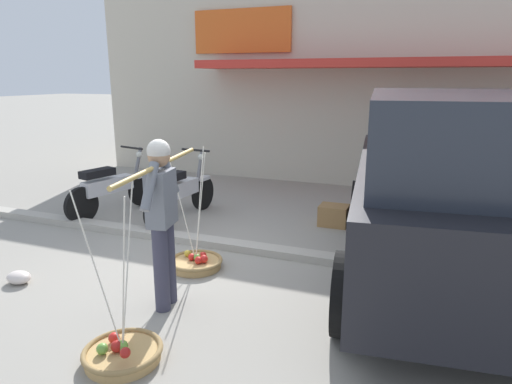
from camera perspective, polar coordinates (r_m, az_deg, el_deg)
ground_plane at (r=5.63m, az=-6.48°, el=-9.43°), size 90.00×90.00×0.00m
sidewalk_curb at (r=6.19m, az=-3.46°, el=-6.61°), size 20.00×0.24×0.10m
fruit_vendor at (r=4.47m, az=-11.74°, el=-2.61°), size 0.39×1.87×1.70m
fruit_basket_left_side at (r=5.61m, az=-7.55°, el=-8.70°), size 0.65×0.65×1.45m
fruit_basket_right_side at (r=4.07m, az=-16.45°, el=-18.77°), size 0.65×0.65×1.45m
motorcycle_nearest_shop at (r=7.93m, az=-17.72°, el=0.48°), size 0.63×1.79×1.09m
motorcycle_second_in_row at (r=7.37m, az=-9.51°, el=-0.05°), size 0.54×1.82×1.09m
parked_truck at (r=5.36m, az=23.03°, el=1.03°), size 2.57×4.98×2.10m
storefront_building at (r=11.98m, az=16.65°, el=12.99°), size 13.00×6.00×4.20m
plastic_litter_bag at (r=5.82m, az=-27.66°, el=-9.48°), size 0.28×0.22×0.14m
wooden_crate at (r=7.17m, az=9.75°, el=-2.91°), size 0.44×0.36×0.32m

